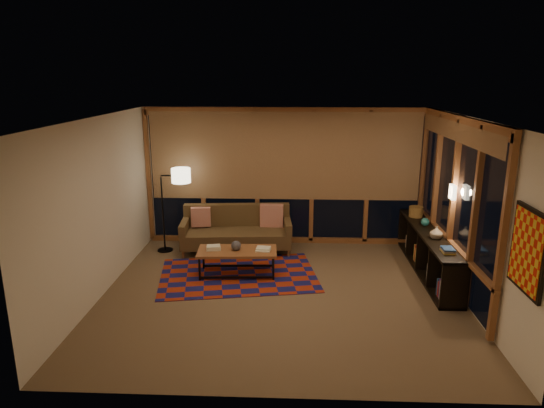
{
  "coord_description": "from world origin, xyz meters",
  "views": [
    {
      "loc": [
        0.17,
        -6.89,
        3.29
      ],
      "look_at": [
        -0.16,
        0.57,
        1.29
      ],
      "focal_mm": 32.0,
      "sensor_mm": 36.0,
      "label": 1
    }
  ],
  "objects_px": {
    "sofa": "(236,230)",
    "coffee_table": "(237,262)",
    "floor_lamp": "(163,210)",
    "bookshelf": "(428,252)"
  },
  "relations": [
    {
      "from": "bookshelf",
      "to": "coffee_table",
      "type": "bearing_deg",
      "value": -175.36
    },
    {
      "from": "sofa",
      "to": "coffee_table",
      "type": "bearing_deg",
      "value": -87.25
    },
    {
      "from": "floor_lamp",
      "to": "bookshelf",
      "type": "distance_m",
      "value": 4.88
    },
    {
      "from": "floor_lamp",
      "to": "bookshelf",
      "type": "relative_size",
      "value": 0.56
    },
    {
      "from": "sofa",
      "to": "floor_lamp",
      "type": "relative_size",
      "value": 1.27
    },
    {
      "from": "sofa",
      "to": "coffee_table",
      "type": "distance_m",
      "value": 1.16
    },
    {
      "from": "coffee_table",
      "to": "bookshelf",
      "type": "distance_m",
      "value": 3.26
    },
    {
      "from": "coffee_table",
      "to": "floor_lamp",
      "type": "height_order",
      "value": "floor_lamp"
    },
    {
      "from": "sofa",
      "to": "bookshelf",
      "type": "bearing_deg",
      "value": -18.9
    },
    {
      "from": "sofa",
      "to": "coffee_table",
      "type": "height_order",
      "value": "sofa"
    }
  ]
}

